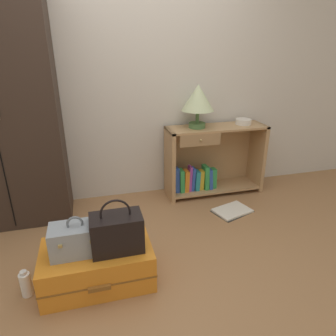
{
  "coord_description": "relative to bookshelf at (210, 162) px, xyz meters",
  "views": [
    {
      "loc": [
        -0.34,
        -1.58,
        1.54
      ],
      "look_at": [
        0.28,
        0.76,
        0.55
      ],
      "focal_mm": 32.27,
      "sensor_mm": 36.0,
      "label": 1
    }
  ],
  "objects": [
    {
      "name": "bowl",
      "position": [
        0.36,
        0.0,
        0.42
      ],
      "size": [
        0.17,
        0.17,
        0.06
      ],
      "primitive_type": "cylinder",
      "color": "silver",
      "rests_on": "bookshelf"
    },
    {
      "name": "open_book_on_floor",
      "position": [
        0.06,
        -0.49,
        -0.35
      ],
      "size": [
        0.43,
        0.37,
        0.02
      ],
      "color": "white",
      "rests_on": "ground_plane"
    },
    {
      "name": "bookshelf",
      "position": [
        0.0,
        0.0,
        0.0
      ],
      "size": [
        1.06,
        0.35,
        0.75
      ],
      "color": "tan",
      "rests_on": "ground_plane"
    },
    {
      "name": "ground_plane",
      "position": [
        -0.89,
        -1.27,
        -0.36
      ],
      "size": [
        9.0,
        9.0,
        0.0
      ],
      "primitive_type": "plane",
      "color": "#9E7047"
    },
    {
      "name": "handbag",
      "position": [
        -1.13,
        -1.16,
        0.05
      ],
      "size": [
        0.34,
        0.2,
        0.37
      ],
      "color": "black",
      "rests_on": "suitcase_large"
    },
    {
      "name": "train_case",
      "position": [
        -1.38,
        -1.13,
        0.02
      ],
      "size": [
        0.34,
        0.2,
        0.27
      ],
      "color": "#8E99A3",
      "rests_on": "suitcase_large"
    },
    {
      "name": "suitcase_large",
      "position": [
        -1.27,
        -1.11,
        -0.22
      ],
      "size": [
        0.74,
        0.46,
        0.28
      ],
      "color": "orange",
      "rests_on": "ground_plane"
    },
    {
      "name": "table_lamp",
      "position": [
        -0.17,
        -0.01,
        0.68
      ],
      "size": [
        0.33,
        0.33,
        0.43
      ],
      "color": "#4C7542",
      "rests_on": "bookshelf"
    },
    {
      "name": "back_wall",
      "position": [
        -0.89,
        0.23,
        0.94
      ],
      "size": [
        6.4,
        0.1,
        2.6
      ],
      "primitive_type": "cube",
      "color": "beige",
      "rests_on": "ground_plane"
    },
    {
      "name": "bottle",
      "position": [
        -1.74,
        -1.12,
        -0.27
      ],
      "size": [
        0.07,
        0.07,
        0.19
      ],
      "color": "white",
      "rests_on": "ground_plane"
    }
  ]
}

